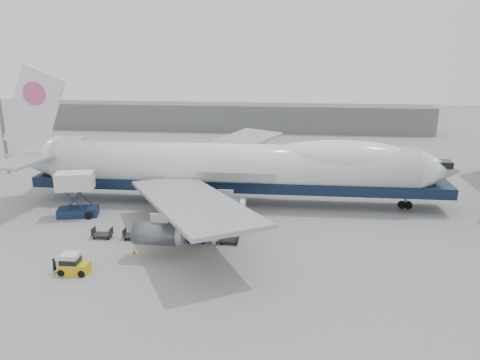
# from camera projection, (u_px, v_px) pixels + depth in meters

# --- Properties ---
(ground) EXTENTS (260.00, 260.00, 0.00)m
(ground) POSITION_uv_depth(u_px,v_px,m) (220.00, 235.00, 57.80)
(ground) COLOR gray
(ground) RESTS_ON ground
(apron_line) EXTENTS (60.00, 0.15, 0.01)m
(apron_line) POSITION_uv_depth(u_px,v_px,m) (212.00, 256.00, 52.08)
(apron_line) COLOR gold
(apron_line) RESTS_ON ground
(hangar) EXTENTS (110.00, 8.00, 7.00)m
(hangar) POSITION_uv_depth(u_px,v_px,m) (220.00, 117.00, 124.50)
(hangar) COLOR slate
(hangar) RESTS_ON ground
(airliner) EXTENTS (67.00, 55.30, 19.98)m
(airliner) POSITION_uv_depth(u_px,v_px,m) (235.00, 166.00, 67.57)
(airliner) COLOR white
(airliner) RESTS_ON ground
(catering_truck) EXTENTS (5.72, 4.52, 6.16)m
(catering_truck) POSITION_uv_depth(u_px,v_px,m) (76.00, 192.00, 63.07)
(catering_truck) COLOR #162543
(catering_truck) RESTS_ON ground
(baggage_tug) EXTENTS (3.02, 1.71, 2.19)m
(baggage_tug) POSITION_uv_depth(u_px,v_px,m) (73.00, 265.00, 47.95)
(baggage_tug) COLOR gold
(baggage_tug) RESTS_ON ground
(ground_worker) EXTENTS (0.49, 0.67, 1.68)m
(ground_worker) POSITION_uv_depth(u_px,v_px,m) (55.00, 266.00, 47.98)
(ground_worker) COLOR black
(ground_worker) RESTS_ON ground
(traffic_cone) EXTENTS (0.37, 0.37, 0.55)m
(traffic_cone) POSITION_uv_depth(u_px,v_px,m) (134.00, 251.00, 52.61)
(traffic_cone) COLOR #E63D0C
(traffic_cone) RESTS_ON ground
(dolly_0) EXTENTS (2.30, 1.35, 1.30)m
(dolly_0) POSITION_uv_depth(u_px,v_px,m) (102.00, 234.00, 56.72)
(dolly_0) COLOR #2D2D30
(dolly_0) RESTS_ON ground
(dolly_1) EXTENTS (2.30, 1.35, 1.30)m
(dolly_1) POSITION_uv_depth(u_px,v_px,m) (133.00, 235.00, 56.35)
(dolly_1) COLOR #2D2D30
(dolly_1) RESTS_ON ground
(dolly_2) EXTENTS (2.30, 1.35, 1.30)m
(dolly_2) POSITION_uv_depth(u_px,v_px,m) (165.00, 236.00, 55.98)
(dolly_2) COLOR #2D2D30
(dolly_2) RESTS_ON ground
(dolly_3) EXTENTS (2.30, 1.35, 1.30)m
(dolly_3) POSITION_uv_depth(u_px,v_px,m) (197.00, 238.00, 55.60)
(dolly_3) COLOR #2D2D30
(dolly_3) RESTS_ON ground
(dolly_4) EXTENTS (2.30, 1.35, 1.30)m
(dolly_4) POSITION_uv_depth(u_px,v_px,m) (229.00, 239.00, 55.23)
(dolly_4) COLOR #2D2D30
(dolly_4) RESTS_ON ground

